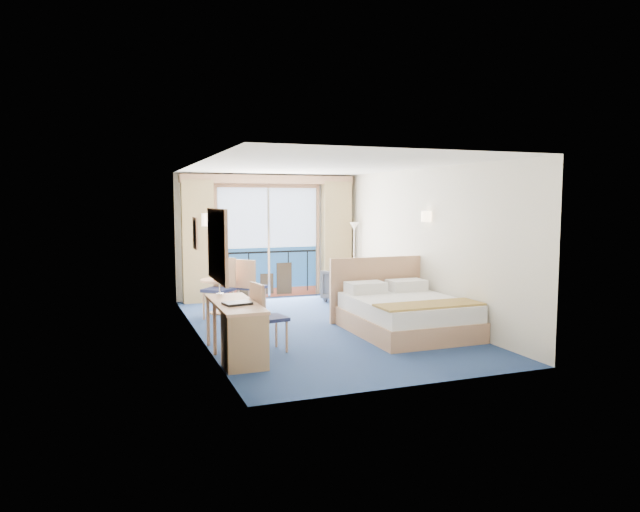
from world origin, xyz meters
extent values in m
plane|color=navy|center=(0.00, 0.00, 0.00)|extent=(6.50, 6.50, 0.00)
cube|color=#F0E5D0|center=(0.00, 3.26, 1.35)|extent=(4.00, 0.02, 2.70)
cube|color=#F0E5D0|center=(0.00, -3.26, 1.35)|extent=(4.00, 0.02, 2.70)
cube|color=#F0E5D0|center=(-2.01, 0.00, 1.35)|extent=(0.02, 6.50, 2.70)
cube|color=#F0E5D0|center=(2.01, 0.00, 1.35)|extent=(0.02, 6.50, 2.70)
cube|color=white|center=(0.00, 0.00, 2.71)|extent=(4.00, 6.50, 0.02)
cube|color=navy|center=(0.00, 3.22, 0.56)|extent=(2.20, 0.02, 1.08)
cube|color=silver|center=(0.00, 3.22, 1.76)|extent=(2.20, 0.02, 1.32)
cube|color=brown|center=(0.00, 3.22, 0.10)|extent=(2.20, 0.02, 0.20)
cube|color=black|center=(0.00, 3.22, 1.00)|extent=(2.20, 0.02, 0.04)
cube|color=tan|center=(0.00, 3.21, 2.46)|extent=(2.36, 0.03, 0.12)
cube|color=tan|center=(-1.15, 3.21, 1.20)|extent=(0.06, 0.03, 2.40)
cube|color=tan|center=(1.15, 3.21, 1.20)|extent=(0.06, 0.03, 2.40)
cube|color=silver|center=(0.00, 3.21, 1.20)|extent=(0.05, 0.02, 2.40)
cube|color=#382919|center=(0.35, 3.21, 0.40)|extent=(0.35, 0.02, 0.70)
cube|color=#382919|center=(-0.55, 3.21, 0.40)|extent=(0.35, 0.02, 0.70)
cube|color=#382919|center=(-0.05, 3.21, 0.30)|extent=(0.30, 0.02, 0.45)
cube|color=black|center=(-0.90, 3.22, 0.55)|extent=(0.02, 0.01, 0.90)
cube|color=black|center=(-0.45, 3.22, 0.55)|extent=(0.03, 0.01, 0.90)
cube|color=black|center=(0.00, 3.22, 0.55)|extent=(0.03, 0.01, 0.90)
cube|color=black|center=(0.45, 3.22, 0.55)|extent=(0.03, 0.01, 0.90)
cube|color=black|center=(0.90, 3.22, 0.55)|extent=(0.02, 0.01, 0.90)
cube|color=tan|center=(-1.55, 3.07, 1.28)|extent=(0.65, 0.22, 2.55)
cube|color=tan|center=(1.55, 3.07, 1.28)|extent=(0.65, 0.22, 2.55)
cube|color=tan|center=(0.00, 3.10, 2.58)|extent=(3.80, 0.25, 0.18)
cube|color=tan|center=(-1.98, -1.50, 1.55)|extent=(0.04, 1.25, 0.95)
cube|color=#AFBAC2|center=(-1.95, -1.50, 1.55)|extent=(0.01, 1.12, 0.82)
cube|color=tan|center=(-1.98, 0.45, 1.60)|extent=(0.03, 0.42, 0.52)
cube|color=gray|center=(-1.96, 0.45, 1.60)|extent=(0.01, 0.34, 0.44)
cylinder|color=#FFDCB2|center=(-1.94, -0.60, 1.85)|extent=(0.18, 0.18, 0.18)
cylinder|color=#FFDCB2|center=(1.94, -0.15, 1.85)|extent=(0.18, 0.18, 0.18)
cube|color=tan|center=(1.16, -0.92, 0.15)|extent=(1.65, 2.06, 0.31)
cube|color=white|center=(1.16, -0.92, 0.44)|extent=(1.59, 2.00, 0.26)
cube|color=#B69847|center=(1.16, -1.59, 0.58)|extent=(1.63, 0.57, 0.03)
cube|color=white|center=(0.76, -0.18, 0.66)|extent=(0.64, 0.41, 0.19)
cube|color=white|center=(1.55, -0.18, 0.66)|extent=(0.64, 0.41, 0.19)
cube|color=tan|center=(1.16, 0.16, 0.57)|extent=(1.80, 0.06, 1.13)
cube|color=#9F7954|center=(1.75, 0.60, 0.30)|extent=(0.46, 0.44, 0.60)
cube|color=silver|center=(1.79, 0.64, 0.64)|extent=(0.19, 0.16, 0.08)
imported|color=#41464F|center=(1.34, 2.22, 0.35)|extent=(1.06, 1.06, 0.69)
cylinder|color=silver|center=(1.84, 2.75, 0.02)|extent=(0.23, 0.23, 0.03)
cylinder|color=silver|center=(1.84, 2.75, 0.78)|extent=(0.02, 0.02, 1.56)
cone|color=silver|center=(1.84, 2.75, 1.56)|extent=(0.21, 0.21, 0.19)
cube|color=tan|center=(-1.71, -1.33, 0.73)|extent=(0.55, 1.60, 0.04)
cube|color=#9F7954|center=(-1.71, -1.88, 0.36)|extent=(0.52, 0.48, 0.71)
cylinder|color=tan|center=(-1.96, -1.12, 0.36)|extent=(0.05, 0.05, 0.71)
cylinder|color=tan|center=(-1.47, -1.12, 0.36)|extent=(0.05, 0.05, 0.71)
cylinder|color=tan|center=(-1.96, -0.57, 0.36)|extent=(0.05, 0.05, 0.71)
cylinder|color=tan|center=(-1.47, -0.57, 0.36)|extent=(0.05, 0.05, 0.71)
cube|color=#20264B|center=(-1.19, -1.21, 0.47)|extent=(0.49, 0.49, 0.05)
cube|color=tan|center=(-1.39, -1.24, 0.73)|extent=(0.11, 0.42, 0.50)
cylinder|color=tan|center=(-0.99, -1.35, 0.23)|extent=(0.04, 0.04, 0.45)
cylinder|color=tan|center=(-1.05, -1.01, 0.23)|extent=(0.04, 0.04, 0.45)
cylinder|color=tan|center=(-1.33, -1.41, 0.23)|extent=(0.04, 0.04, 0.45)
cylinder|color=tan|center=(-1.39, -1.07, 0.23)|extent=(0.04, 0.04, 0.45)
cube|color=black|center=(-1.72, -1.49, 0.77)|extent=(0.39, 0.33, 0.03)
cylinder|color=silver|center=(-1.81, -0.71, 0.78)|extent=(0.11, 0.11, 0.02)
cylinder|color=silver|center=(-1.81, -0.71, 0.95)|extent=(0.01, 0.01, 0.37)
cone|color=silver|center=(-1.81, -0.71, 1.14)|extent=(0.10, 0.10, 0.09)
cylinder|color=tan|center=(-1.35, 1.76, 0.63)|extent=(0.73, 0.73, 0.04)
cylinder|color=tan|center=(-1.35, 1.76, 0.32)|extent=(0.07, 0.07, 0.63)
cylinder|color=tan|center=(-1.35, 1.76, 0.01)|extent=(0.40, 0.40, 0.03)
cube|color=#20264B|center=(-0.79, 1.56, 0.50)|extent=(0.63, 0.63, 0.05)
cube|color=tan|center=(-0.94, 1.41, 0.77)|extent=(0.33, 0.35, 0.53)
cylinder|color=tan|center=(-0.53, 1.55, 0.24)|extent=(0.04, 0.04, 0.48)
cylinder|color=tan|center=(-0.78, 1.81, 0.24)|extent=(0.04, 0.04, 0.48)
cylinder|color=tan|center=(-0.80, 1.30, 0.24)|extent=(0.04, 0.04, 0.48)
cylinder|color=tan|center=(-1.04, 1.57, 0.24)|extent=(0.04, 0.04, 0.48)
cube|color=#20264B|center=(-1.47, 1.31, 0.52)|extent=(0.66, 0.66, 0.06)
cube|color=tan|center=(-1.32, 1.47, 0.81)|extent=(0.37, 0.35, 0.55)
cylinder|color=tan|center=(-1.73, 1.30, 0.25)|extent=(0.04, 0.04, 0.50)
cylinder|color=tan|center=(-1.45, 1.04, 0.25)|extent=(0.04, 0.04, 0.50)
cylinder|color=tan|center=(-1.48, 1.57, 0.25)|extent=(0.04, 0.04, 0.50)
cylinder|color=tan|center=(-1.20, 1.32, 0.25)|extent=(0.04, 0.04, 0.50)
camera|label=1|loc=(-3.29, -8.86, 2.12)|focal=32.00mm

